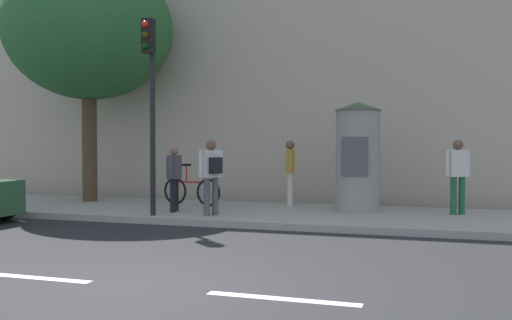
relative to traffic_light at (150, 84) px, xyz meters
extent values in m
plane|color=#232326|center=(2.77, -5.24, -3.08)|extent=(80.00, 80.00, 0.00)
cube|color=#9E9B93|center=(2.77, 1.76, -3.00)|extent=(36.00, 4.00, 0.15)
cube|color=silver|center=(1.06, -5.24, -3.08)|extent=(1.80, 0.16, 0.01)
cube|color=silver|center=(4.49, -5.24, -3.08)|extent=(1.80, 0.16, 0.01)
cube|color=#B7A893|center=(2.77, 6.76, 1.85)|extent=(36.00, 5.00, 9.86)
cylinder|color=black|center=(0.00, 0.11, -1.12)|extent=(0.12, 0.12, 3.61)
cube|color=black|center=(0.00, -0.07, 1.05)|extent=(0.24, 0.24, 0.75)
sphere|color=red|center=(0.00, -0.20, 1.29)|extent=(0.16, 0.16, 0.16)
sphere|color=#3C2906|center=(0.00, -0.20, 1.05)|extent=(0.16, 0.16, 0.16)
sphere|color=#07330F|center=(0.00, -0.20, 0.81)|extent=(0.16, 0.16, 0.16)
cylinder|color=gray|center=(4.27, 2.30, -1.73)|extent=(1.04, 1.04, 2.40)
cone|color=#334C33|center=(4.27, 2.30, -0.43)|extent=(1.14, 1.14, 0.20)
cube|color=#4C4C51|center=(4.27, 1.77, -1.61)|extent=(0.62, 0.02, 0.90)
cylinder|color=#4C3826|center=(-3.27, 2.52, -1.50)|extent=(0.41, 0.41, 2.86)
ellipsoid|color=#28602D|center=(-3.27, 2.52, 1.92)|extent=(4.67, 4.67, 3.97)
cylinder|color=black|center=(0.11, 1.05, -2.54)|extent=(0.14, 0.14, 0.79)
cylinder|color=black|center=(0.15, 0.80, -2.54)|extent=(0.14, 0.14, 0.79)
cube|color=#4C4C51|center=(0.13, 0.92, -1.86)|extent=(0.33, 0.54, 0.56)
cylinder|color=#4C4C51|center=(0.08, 1.21, -1.86)|extent=(0.09, 0.09, 0.53)
cylinder|color=#4C4C51|center=(0.18, 0.63, -1.86)|extent=(0.09, 0.09, 0.53)
sphere|color=#8C664C|center=(0.13, 0.92, -1.48)|extent=(0.21, 0.21, 0.21)
cylinder|color=#1E5938|center=(6.61, 2.46, -2.50)|extent=(0.14, 0.14, 0.86)
cylinder|color=#1E5938|center=(6.43, 2.37, -2.50)|extent=(0.14, 0.14, 0.86)
cube|color=silver|center=(6.52, 2.42, -1.76)|extent=(0.47, 0.40, 0.61)
cylinder|color=silver|center=(6.75, 2.53, -1.76)|extent=(0.09, 0.09, 0.58)
cylinder|color=silver|center=(6.30, 2.31, -1.76)|extent=(0.09, 0.09, 0.58)
sphere|color=brown|center=(6.52, 2.42, -1.34)|extent=(0.23, 0.23, 0.23)
cylinder|color=silver|center=(2.44, 2.99, -2.50)|extent=(0.14, 0.14, 0.86)
cylinder|color=silver|center=(2.37, 3.21, -2.50)|extent=(0.14, 0.14, 0.86)
cube|color=#B78C33|center=(2.41, 3.10, -1.76)|extent=(0.36, 0.51, 0.61)
cylinder|color=#B78C33|center=(2.48, 2.83, -1.76)|extent=(0.09, 0.09, 0.58)
cylinder|color=#B78C33|center=(2.33, 3.36, -1.76)|extent=(0.09, 0.09, 0.58)
sphere|color=brown|center=(2.41, 3.10, -1.34)|extent=(0.23, 0.23, 0.23)
cylinder|color=#4C4C51|center=(1.18, 0.42, -2.50)|extent=(0.14, 0.14, 0.86)
cylinder|color=#4C4C51|center=(1.31, 0.60, -2.50)|extent=(0.14, 0.14, 0.86)
cube|color=silver|center=(1.24, 0.51, -1.77)|extent=(0.45, 0.51, 0.61)
cylinder|color=silver|center=(1.09, 0.29, -1.77)|extent=(0.09, 0.09, 0.58)
cylinder|color=silver|center=(1.40, 0.73, -1.77)|extent=(0.09, 0.09, 0.58)
sphere|color=brown|center=(1.24, 0.51, -1.35)|extent=(0.23, 0.23, 0.23)
cube|color=black|center=(1.39, 0.41, -1.80)|extent=(0.29, 0.32, 0.36)
torus|color=black|center=(-0.59, 2.44, -2.57)|extent=(0.72, 0.19, 0.72)
torus|color=black|center=(0.45, 2.25, -2.57)|extent=(0.72, 0.19, 0.72)
cylinder|color=maroon|center=(-0.07, 2.35, -2.32)|extent=(0.94, 0.21, 0.04)
cylinder|color=maroon|center=(-0.22, 2.38, -2.12)|extent=(0.04, 0.04, 0.45)
cylinder|color=maroon|center=(0.34, 2.27, -2.12)|extent=(0.04, 0.04, 0.50)
cube|color=black|center=(-0.22, 2.38, -1.87)|extent=(0.25, 0.14, 0.06)
cylinder|color=black|center=(-3.45, -0.67, -2.76)|extent=(0.64, 0.23, 0.64)
camera|label=1|loc=(6.20, -11.50, -1.33)|focal=40.56mm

